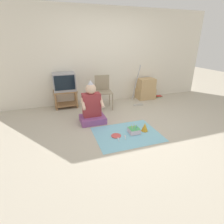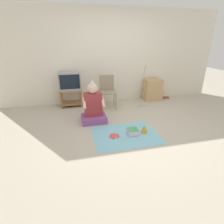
{
  "view_description": "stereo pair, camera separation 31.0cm",
  "coord_description": "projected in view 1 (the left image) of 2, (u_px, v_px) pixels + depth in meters",
  "views": [
    {
      "loc": [
        -1.49,
        -2.93,
        1.72
      ],
      "look_at": [
        -0.42,
        0.21,
        0.35
      ],
      "focal_mm": 28.0,
      "sensor_mm": 36.0,
      "label": 1
    },
    {
      "loc": [
        -1.19,
        -3.01,
        1.72
      ],
      "look_at": [
        -0.42,
        0.21,
        0.35
      ],
      "focal_mm": 28.0,
      "sensor_mm": 36.0,
      "label": 2
    }
  ],
  "objects": [
    {
      "name": "cardboard_box_stack",
      "position": [
        146.0,
        89.0,
        5.44
      ],
      "size": [
        0.54,
        0.39,
        0.63
      ],
      "color": "tan",
      "rests_on": "ground_plane"
    },
    {
      "name": "plastic_spoon_near",
      "position": [
        125.0,
        137.0,
        3.34
      ],
      "size": [
        0.05,
        0.14,
        0.01
      ],
      "color": "white",
      "rests_on": "party_cloth"
    },
    {
      "name": "folding_chair",
      "position": [
        103.0,
        89.0,
        4.63
      ],
      "size": [
        0.49,
        0.47,
        0.86
      ],
      "color": "gray",
      "rests_on": "ground_plane"
    },
    {
      "name": "birthday_cake",
      "position": [
        134.0,
        130.0,
        3.46
      ],
      "size": [
        0.2,
        0.2,
        0.17
      ],
      "color": "silver",
      "rests_on": "party_cloth"
    },
    {
      "name": "person_seated",
      "position": [
        92.0,
        108.0,
        3.85
      ],
      "size": [
        0.55,
        0.45,
        0.95
      ],
      "color": "#8C4C8C",
      "rests_on": "ground_plane"
    },
    {
      "name": "paper_plate",
      "position": [
        116.0,
        136.0,
        3.37
      ],
      "size": [
        0.19,
        0.19,
        0.01
      ],
      "color": "#D84C4C",
      "rests_on": "party_cloth"
    },
    {
      "name": "book_pile",
      "position": [
        159.0,
        97.0,
        5.61
      ],
      "size": [
        0.19,
        0.15,
        0.07
      ],
      "color": "beige",
      "rests_on": "ground_plane"
    },
    {
      "name": "dust_mop",
      "position": [
        137.0,
        93.0,
        4.97
      ],
      "size": [
        0.28,
        0.49,
        1.12
      ],
      "color": "#B2ADA3",
      "rests_on": "ground_plane"
    },
    {
      "name": "tv_stand",
      "position": [
        66.0,
        97.0,
        4.74
      ],
      "size": [
        0.61,
        0.41,
        0.47
      ],
      "color": "#997047",
      "rests_on": "ground_plane"
    },
    {
      "name": "party_hat_blue",
      "position": [
        145.0,
        127.0,
        3.53
      ],
      "size": [
        0.14,
        0.14,
        0.17
      ],
      "color": "gold",
      "rests_on": "party_cloth"
    },
    {
      "name": "party_cloth",
      "position": [
        127.0,
        134.0,
        3.44
      ],
      "size": [
        1.26,
        0.98,
        0.01
      ],
      "color": "#7FC6E0",
      "rests_on": "ground_plane"
    },
    {
      "name": "wall_back",
      "position": [
        106.0,
        57.0,
        4.93
      ],
      "size": [
        6.4,
        0.06,
        2.55
      ],
      "color": "silver",
      "rests_on": "ground_plane"
    },
    {
      "name": "ground_plane",
      "position": [
        134.0,
        129.0,
        3.66
      ],
      "size": [
        16.0,
        16.0,
        0.0
      ],
      "primitive_type": "plane",
      "color": "#BCB29E"
    },
    {
      "name": "plastic_spoon_far",
      "position": [
        118.0,
        139.0,
        3.27
      ],
      "size": [
        0.05,
        0.14,
        0.01
      ],
      "color": "white",
      "rests_on": "party_cloth"
    },
    {
      "name": "tv",
      "position": [
        64.0,
        82.0,
        4.58
      ],
      "size": [
        0.57,
        0.4,
        0.47
      ],
      "color": "#99999E",
      "rests_on": "tv_stand"
    }
  ]
}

